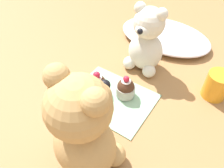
% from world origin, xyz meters
% --- Properties ---
extents(ground_plane, '(4.00, 4.00, 0.00)m').
position_xyz_m(ground_plane, '(0.00, 0.00, 0.00)').
color(ground_plane, '#9E7042').
extents(knitted_placemat, '(0.22, 0.17, 0.01)m').
position_xyz_m(knitted_placemat, '(0.00, 0.00, 0.00)').
color(knitted_placemat, '#8EBC99').
rests_on(knitted_placemat, ground_plane).
extents(tulle_cloth, '(0.32, 0.22, 0.04)m').
position_xyz_m(tulle_cloth, '(0.00, 0.34, 0.02)').
color(tulle_cloth, silver).
rests_on(tulle_cloth, ground_plane).
extents(teddy_bear_cream, '(0.11, 0.10, 0.20)m').
position_xyz_m(teddy_bear_cream, '(0.01, 0.16, 0.09)').
color(teddy_bear_cream, silver).
rests_on(teddy_bear_cream, ground_plane).
extents(teddy_bear_tan, '(0.14, 0.13, 0.25)m').
position_xyz_m(teddy_bear_tan, '(0.06, -0.17, 0.12)').
color(teddy_bear_tan, tan).
rests_on(teddy_bear_tan, ground_plane).
extents(cupcake_near_cream_bear, '(0.05, 0.05, 0.07)m').
position_xyz_m(cupcake_near_cream_bear, '(0.02, 0.03, 0.03)').
color(cupcake_near_cream_bear, '#B2ADA3').
rests_on(cupcake_near_cream_bear, knitted_placemat).
extents(cupcake_near_tan_bear, '(0.05, 0.05, 0.07)m').
position_xyz_m(cupcake_near_tan_bear, '(-0.04, -0.01, 0.03)').
color(cupcake_near_tan_bear, '#B2ADA3').
rests_on(cupcake_near_tan_bear, knitted_placemat).
extents(juice_glass, '(0.06, 0.06, 0.08)m').
position_xyz_m(juice_glass, '(0.22, 0.17, 0.04)').
color(juice_glass, orange).
rests_on(juice_glass, ground_plane).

